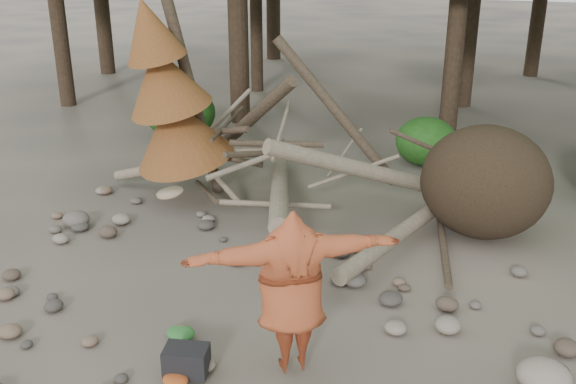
% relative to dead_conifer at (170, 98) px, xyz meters
% --- Properties ---
extents(ground, '(120.00, 120.00, 0.00)m').
position_rel_dead_conifer_xyz_m(ground, '(3.12, -3.37, -2.11)').
color(ground, '#514C44').
rests_on(ground, ground).
extents(deadfall_pile, '(8.55, 5.24, 3.30)m').
position_rel_dead_conifer_xyz_m(deadfall_pile, '(5.13, 0.87, -1.16)').
color(deadfall_pile, '#332619').
rests_on(deadfall_pile, ground).
extents(dead_conifer, '(2.06, 2.16, 4.35)m').
position_rel_dead_conifer_xyz_m(dead_conifer, '(0.00, 0.00, 0.00)').
color(dead_conifer, '#4C3F30').
rests_on(dead_conifer, ground).
extents(bush_left, '(1.80, 1.80, 1.44)m').
position_rel_dead_conifer_xyz_m(bush_left, '(-2.38, 3.83, -1.39)').
color(bush_left, '#1D4D14').
rests_on(bush_left, ground).
extents(bush_mid, '(1.40, 1.40, 1.12)m').
position_rel_dead_conifer_xyz_m(bush_mid, '(3.92, 4.43, -1.55)').
color(bush_mid, '#27621C').
rests_on(bush_mid, ground).
extents(frisbee_thrower, '(2.63, 2.04, 2.20)m').
position_rel_dead_conifer_xyz_m(frisbee_thrower, '(4.30, -3.98, -1.03)').
color(frisbee_thrower, '#AD4A27').
rests_on(frisbee_thrower, ground).
extents(backpack, '(0.59, 0.48, 0.34)m').
position_rel_dead_conifer_xyz_m(backpack, '(3.23, -4.59, -1.94)').
color(backpack, black).
rests_on(backpack, ground).
extents(cloth_green, '(0.38, 0.32, 0.14)m').
position_rel_dead_conifer_xyz_m(cloth_green, '(2.76, -4.01, -2.04)').
color(cloth_green, '#2D712F').
rests_on(cloth_green, ground).
extents(cloth_orange, '(0.31, 0.26, 0.11)m').
position_rel_dead_conifer_xyz_m(cloth_orange, '(3.22, -4.82, -2.05)').
color(cloth_orange, '#B34D1E').
rests_on(cloth_orange, ground).
extents(boulder_mid_right, '(0.61, 0.55, 0.37)m').
position_rel_dead_conifer_xyz_m(boulder_mid_right, '(7.06, -3.10, -1.93)').
color(boulder_mid_right, gray).
rests_on(boulder_mid_right, ground).
extents(boulder_mid_left, '(0.50, 0.45, 0.30)m').
position_rel_dead_conifer_xyz_m(boulder_mid_left, '(-0.98, -1.74, -1.96)').
color(boulder_mid_left, '#685E57').
rests_on(boulder_mid_left, ground).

